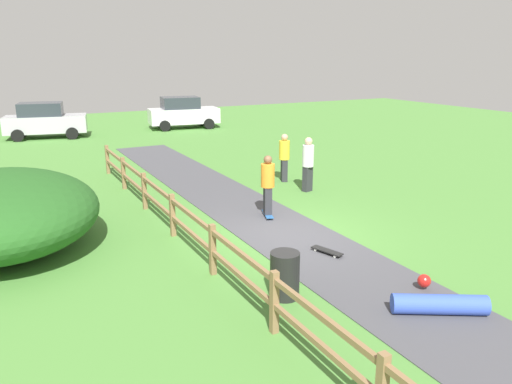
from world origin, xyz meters
TOP-DOWN VIEW (x-y plane):
  - ground_plane at (0.00, 0.00)m, footprint 60.00×60.00m
  - asphalt_path at (0.00, 0.00)m, footprint 2.40×28.00m
  - wooden_fence at (-2.60, 0.00)m, footprint 0.12×18.12m
  - bush_large at (-6.42, 2.38)m, footprint 4.44×5.33m
  - trash_bin at (-1.80, -2.86)m, footprint 0.56×0.56m
  - skater_riding at (0.25, 1.49)m, footprint 0.48×0.82m
  - skater_fallen at (0.31, -4.65)m, footprint 1.61×1.52m
  - skateboard_loose at (0.14, -1.53)m, footprint 0.43×0.82m
  - bystander_white at (2.78, 3.28)m, footprint 0.48×0.48m
  - bystander_yellow at (2.78, 4.81)m, footprint 0.49×0.49m
  - parked_car_silver at (-3.80, 19.17)m, footprint 4.46×2.64m
  - parked_car_white at (4.11, 19.16)m, footprint 4.39×2.42m

SIDE VIEW (x-z plane):
  - ground_plane at x=0.00m, z-range 0.00..0.00m
  - asphalt_path at x=0.00m, z-range 0.00..0.02m
  - skateboard_loose at x=0.14m, z-range 0.05..0.13m
  - skater_fallen at x=0.31m, z-range 0.02..0.38m
  - trash_bin at x=-1.80m, z-range 0.00..0.90m
  - wooden_fence at x=-2.60m, z-range 0.12..1.22m
  - bush_large at x=-6.42m, z-range 0.00..1.81m
  - bystander_yellow at x=2.78m, z-range 0.09..1.82m
  - parked_car_silver at x=-3.80m, z-range 0.00..1.92m
  - parked_car_white at x=4.11m, z-range 0.00..1.92m
  - skater_riding at x=0.25m, z-range 0.12..1.88m
  - bystander_white at x=2.78m, z-range 0.10..1.93m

